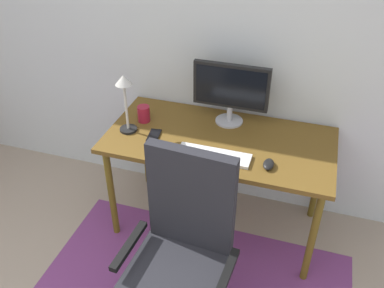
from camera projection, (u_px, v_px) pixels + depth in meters
name	position (u px, v px, depth m)	size (l,w,h in m)	color
wall_back	(158.00, 18.00, 2.70)	(6.00, 0.10, 2.60)	silver
desk	(219.00, 148.00, 2.60)	(1.40, 0.70, 0.73)	brown
monitor	(231.00, 89.00, 2.58)	(0.48, 0.18, 0.40)	#B2B2B7
keyboard	(214.00, 155.00, 2.39)	(0.43, 0.13, 0.02)	white
computer_mouse	(269.00, 164.00, 2.31)	(0.06, 0.10, 0.03)	black
coffee_cup	(144.00, 114.00, 2.69)	(0.08, 0.08, 0.11)	maroon
cell_phone	(154.00, 136.00, 2.57)	(0.07, 0.14, 0.01)	black
desk_lamp	(125.00, 93.00, 2.48)	(0.11, 0.11, 0.38)	black
office_chair	(181.00, 269.00, 2.10)	(0.56, 0.53, 1.09)	slate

